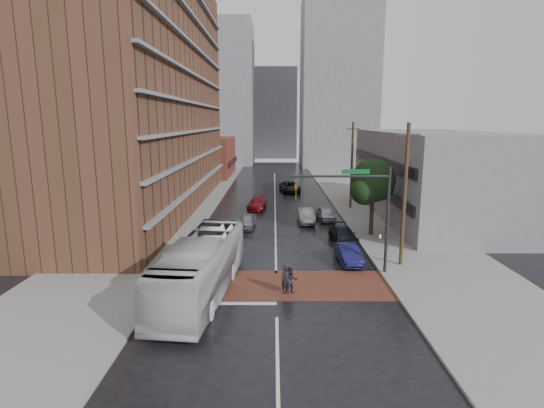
{
  "coord_description": "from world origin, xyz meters",
  "views": [
    {
      "loc": [
        -0.17,
        -24.59,
        10.11
      ],
      "look_at": [
        -0.3,
        8.97,
        3.5
      ],
      "focal_mm": 28.0,
      "sensor_mm": 36.0,
      "label": 1
    }
  ],
  "objects_px": {
    "car_parked_near": "(348,254)",
    "pedestrian_a": "(286,280)",
    "car_parked_far": "(326,214)",
    "car_travel_b": "(306,216)",
    "car_travel_a": "(247,221)",
    "suv_travel": "(290,187)",
    "pedestrian_b": "(291,280)",
    "transit_bus": "(201,267)",
    "car_parked_mid": "(343,235)",
    "car_travel_c": "(257,203)"
  },
  "relations": [
    {
      "from": "transit_bus",
      "to": "pedestrian_a",
      "type": "distance_m",
      "value": 5.06
    },
    {
      "from": "suv_travel",
      "to": "car_parked_near",
      "type": "bearing_deg",
      "value": -92.74
    },
    {
      "from": "car_parked_far",
      "to": "car_travel_b",
      "type": "bearing_deg",
      "value": -156.54
    },
    {
      "from": "car_travel_a",
      "to": "car_travel_b",
      "type": "relative_size",
      "value": 0.89
    },
    {
      "from": "car_travel_c",
      "to": "car_parked_far",
      "type": "bearing_deg",
      "value": -31.31
    },
    {
      "from": "pedestrian_b",
      "to": "car_travel_b",
      "type": "bearing_deg",
      "value": 76.18
    },
    {
      "from": "car_travel_a",
      "to": "suv_travel",
      "type": "xyz_separation_m",
      "value": [
        4.93,
        20.86,
        0.07
      ]
    },
    {
      "from": "pedestrian_a",
      "to": "car_travel_b",
      "type": "distance_m",
      "value": 18.02
    },
    {
      "from": "pedestrian_b",
      "to": "car_parked_mid",
      "type": "bearing_deg",
      "value": 59.15
    },
    {
      "from": "pedestrian_b",
      "to": "car_travel_c",
      "type": "bearing_deg",
      "value": 90.11
    },
    {
      "from": "pedestrian_b",
      "to": "car_parked_far",
      "type": "height_order",
      "value": "pedestrian_b"
    },
    {
      "from": "pedestrian_a",
      "to": "car_parked_near",
      "type": "xyz_separation_m",
      "value": [
        4.65,
        5.63,
        -0.22
      ]
    },
    {
      "from": "pedestrian_a",
      "to": "pedestrian_b",
      "type": "xyz_separation_m",
      "value": [
        0.28,
        0.05,
        -0.07
      ]
    },
    {
      "from": "car_parked_far",
      "to": "car_parked_near",
      "type": "bearing_deg",
      "value": -95.03
    },
    {
      "from": "car_parked_mid",
      "to": "car_parked_far",
      "type": "relative_size",
      "value": 1.14
    },
    {
      "from": "car_travel_c",
      "to": "suv_travel",
      "type": "distance_m",
      "value": 12.69
    },
    {
      "from": "car_parked_far",
      "to": "car_parked_mid",
      "type": "bearing_deg",
      "value": -91.59
    },
    {
      "from": "suv_travel",
      "to": "car_parked_mid",
      "type": "distance_m",
      "value": 25.97
    },
    {
      "from": "car_travel_c",
      "to": "suv_travel",
      "type": "relative_size",
      "value": 0.85
    },
    {
      "from": "car_parked_near",
      "to": "pedestrian_a",
      "type": "bearing_deg",
      "value": -133.15
    },
    {
      "from": "pedestrian_a",
      "to": "suv_travel",
      "type": "distance_m",
      "value": 36.65
    },
    {
      "from": "suv_travel",
      "to": "car_parked_near",
      "type": "relative_size",
      "value": 1.34
    },
    {
      "from": "pedestrian_b",
      "to": "suv_travel",
      "type": "height_order",
      "value": "pedestrian_b"
    },
    {
      "from": "car_travel_b",
      "to": "car_travel_c",
      "type": "distance_m",
      "value": 8.56
    },
    {
      "from": "car_travel_b",
      "to": "car_parked_near",
      "type": "bearing_deg",
      "value": -82.57
    },
    {
      "from": "car_travel_b",
      "to": "car_parked_mid",
      "type": "distance_m",
      "value": 7.44
    },
    {
      "from": "pedestrian_b",
      "to": "car_parked_near",
      "type": "bearing_deg",
      "value": 45.16
    },
    {
      "from": "car_travel_c",
      "to": "car_parked_far",
      "type": "distance_m",
      "value": 9.24
    },
    {
      "from": "pedestrian_a",
      "to": "car_travel_a",
      "type": "bearing_deg",
      "value": 88.66
    },
    {
      "from": "pedestrian_b",
      "to": "car_travel_a",
      "type": "distance_m",
      "value": 16.11
    },
    {
      "from": "pedestrian_b",
      "to": "car_travel_c",
      "type": "relative_size",
      "value": 0.36
    },
    {
      "from": "pedestrian_a",
      "to": "suv_travel",
      "type": "height_order",
      "value": "pedestrian_a"
    },
    {
      "from": "car_parked_near",
      "to": "transit_bus",
      "type": "bearing_deg",
      "value": -152.82
    },
    {
      "from": "car_parked_mid",
      "to": "car_travel_b",
      "type": "bearing_deg",
      "value": 105.43
    },
    {
      "from": "car_travel_b",
      "to": "transit_bus",
      "type": "bearing_deg",
      "value": -115.2
    },
    {
      "from": "car_travel_a",
      "to": "car_travel_b",
      "type": "height_order",
      "value": "car_travel_b"
    },
    {
      "from": "car_travel_a",
      "to": "car_parked_mid",
      "type": "xyz_separation_m",
      "value": [
        8.47,
        -4.86,
        -0.01
      ]
    },
    {
      "from": "transit_bus",
      "to": "car_travel_b",
      "type": "bearing_deg",
      "value": 73.09
    },
    {
      "from": "transit_bus",
      "to": "pedestrian_b",
      "type": "xyz_separation_m",
      "value": [
        5.26,
        0.16,
        -0.91
      ]
    },
    {
      "from": "transit_bus",
      "to": "car_travel_b",
      "type": "distance_m",
      "value": 19.47
    },
    {
      "from": "car_travel_a",
      "to": "suv_travel",
      "type": "height_order",
      "value": "suv_travel"
    },
    {
      "from": "car_travel_c",
      "to": "car_parked_far",
      "type": "xyz_separation_m",
      "value": [
        7.31,
        -5.65,
        0.02
      ]
    },
    {
      "from": "car_parked_near",
      "to": "suv_travel",
      "type": "bearing_deg",
      "value": 92.04
    },
    {
      "from": "pedestrian_a",
      "to": "car_parked_mid",
      "type": "height_order",
      "value": "pedestrian_a"
    },
    {
      "from": "car_parked_near",
      "to": "car_parked_mid",
      "type": "relative_size",
      "value": 0.88
    },
    {
      "from": "car_travel_a",
      "to": "pedestrian_b",
      "type": "bearing_deg",
      "value": -72.05
    },
    {
      "from": "car_parked_near",
      "to": "car_parked_mid",
      "type": "distance_m",
      "value": 5.29
    },
    {
      "from": "pedestrian_b",
      "to": "car_travel_c",
      "type": "xyz_separation_m",
      "value": [
        -2.97,
        24.62,
        -0.15
      ]
    },
    {
      "from": "car_parked_mid",
      "to": "transit_bus",
      "type": "bearing_deg",
      "value": -137.96
    },
    {
      "from": "car_travel_c",
      "to": "car_parked_near",
      "type": "relative_size",
      "value": 1.14
    }
  ]
}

